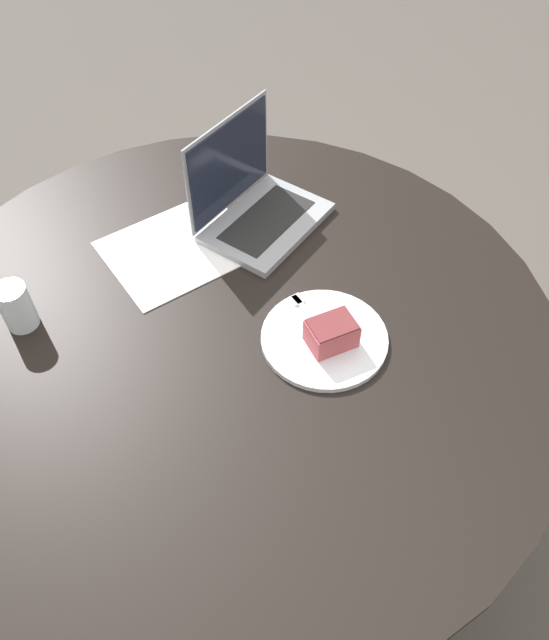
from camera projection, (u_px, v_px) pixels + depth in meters
ground_plane at (240, 479)px, 1.82m from camera, size 12.00×12.00×0.00m
dining_table at (229, 360)px, 1.38m from camera, size 1.38×1.38×0.71m
paper_document at (180, 248)px, 1.43m from camera, size 0.38×0.33×0.00m
plate at (324, 338)px, 1.26m from camera, size 0.26×0.26×0.01m
cake_slice at (331, 333)px, 1.22m from camera, size 0.11×0.10×0.06m
fork at (311, 316)px, 1.28m from camera, size 0.07×0.17×0.00m
water_glass at (16, 307)px, 1.25m from camera, size 0.06×0.06×0.10m
laptop at (255, 205)px, 1.46m from camera, size 0.31×0.23×0.25m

